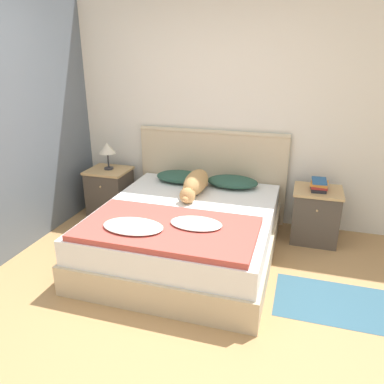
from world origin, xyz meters
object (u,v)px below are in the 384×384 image
at_px(table_lamp, 107,149).
at_px(nightstand_right, 315,215).
at_px(dog, 195,184).
at_px(book_stack, 319,185).
at_px(nightstand_left, 110,192).
at_px(pillow_right, 232,182).
at_px(pillow_left, 180,177).
at_px(bed, 186,232).

bearing_deg(table_lamp, nightstand_right, -0.38).
relative_size(dog, book_stack, 3.39).
xyz_separation_m(nightstand_left, pillow_right, (1.52, 0.03, 0.27)).
bearing_deg(pillow_right, nightstand_left, -178.79).
distance_m(pillow_left, pillow_right, 0.61).
height_order(dog, book_stack, dog).
bearing_deg(nightstand_right, nightstand_left, 180.00).
distance_m(dog, table_lamp, 1.24).
height_order(nightstand_right, table_lamp, table_lamp).
relative_size(pillow_right, dog, 0.73).
height_order(nightstand_right, pillow_right, pillow_right).
height_order(pillow_right, book_stack, book_stack).
relative_size(nightstand_right, pillow_right, 1.02).
bearing_deg(bed, pillow_left, 112.52).
height_order(bed, nightstand_right, nightstand_right).
bearing_deg(book_stack, table_lamp, 179.21).
xyz_separation_m(pillow_right, table_lamp, (-1.52, -0.02, 0.27)).
xyz_separation_m(nightstand_left, pillow_left, (0.91, 0.03, 0.27)).
distance_m(bed, pillow_right, 0.86).
relative_size(bed, pillow_left, 3.41).
bearing_deg(pillow_left, nightstand_left, -177.98).
xyz_separation_m(nightstand_left, nightstand_right, (2.43, 0.00, 0.00)).
xyz_separation_m(nightstand_right, pillow_right, (-0.91, 0.03, 0.27)).
height_order(nightstand_left, dog, dog).
xyz_separation_m(nightstand_left, book_stack, (2.42, -0.02, 0.34)).
xyz_separation_m(nightstand_right, dog, (-1.25, -0.29, 0.32)).
bearing_deg(pillow_left, book_stack, -1.87).
distance_m(pillow_right, dog, 0.47).
distance_m(bed, nightstand_right, 1.40).
height_order(nightstand_right, pillow_left, pillow_left).
distance_m(pillow_right, book_stack, 0.91).
bearing_deg(pillow_left, nightstand_right, -1.21).
distance_m(pillow_left, book_stack, 1.52).
height_order(nightstand_left, table_lamp, table_lamp).
height_order(bed, pillow_right, pillow_right).
bearing_deg(nightstand_right, book_stack, -99.62).
bearing_deg(nightstand_right, dog, -166.99).
height_order(pillow_left, pillow_right, same).
distance_m(nightstand_left, table_lamp, 0.54).
bearing_deg(nightstand_right, pillow_right, 177.98).
bearing_deg(pillow_left, pillow_right, 0.00).
relative_size(nightstand_right, dog, 0.75).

